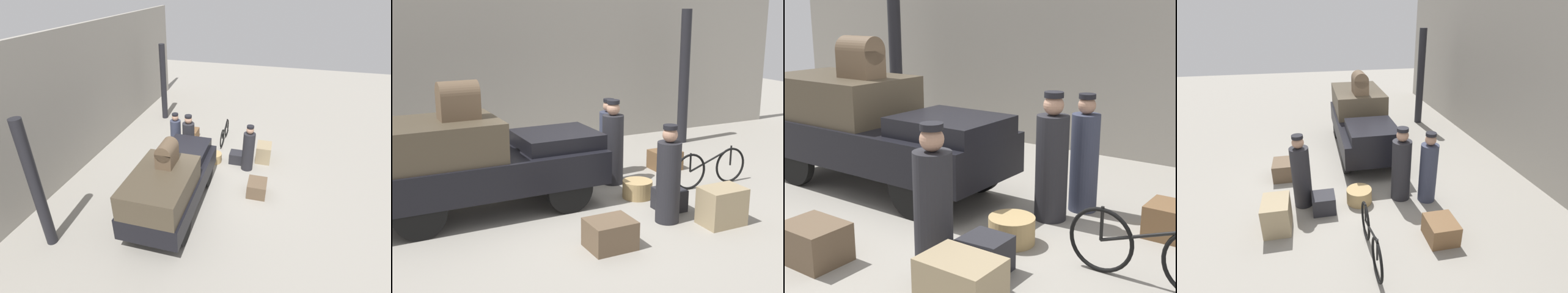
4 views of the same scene
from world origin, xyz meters
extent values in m
plane|color=gray|center=(0.00, 0.00, 0.00)|extent=(30.00, 30.00, 0.00)
cube|color=gray|center=(0.00, 4.08, 2.25)|extent=(16.00, 0.15, 4.50)
cylinder|color=black|center=(-3.78, 2.78, 1.66)|extent=(0.26, 0.26, 3.33)
cylinder|color=black|center=(4.18, 2.78, 1.66)|extent=(0.26, 0.26, 3.33)
cylinder|color=black|center=(-0.43, 0.99, 0.41)|extent=(0.81, 0.12, 0.81)
cylinder|color=black|center=(-0.43, -0.39, 0.41)|extent=(0.81, 0.12, 0.81)
cylinder|color=black|center=(-2.90, 0.99, 0.41)|extent=(0.81, 0.12, 0.81)
cylinder|color=black|center=(-2.90, -0.39, 0.41)|extent=(0.81, 0.12, 0.81)
cube|color=black|center=(-1.66, 0.30, 0.71)|extent=(3.99, 1.54, 0.58)
cube|color=#473D2D|center=(-2.56, 0.30, 1.33)|extent=(2.19, 1.42, 0.65)
cube|color=black|center=(-0.37, 0.30, 1.13)|extent=(1.40, 1.20, 0.26)
torus|color=black|center=(3.08, -0.33, 0.35)|extent=(0.71, 0.04, 0.71)
torus|color=black|center=(2.11, -0.33, 0.35)|extent=(0.71, 0.04, 0.71)
cylinder|color=black|center=(2.60, -0.33, 0.53)|extent=(0.99, 0.04, 0.38)
cylinder|color=black|center=(2.11, -0.33, 0.53)|extent=(0.04, 0.04, 0.36)
cylinder|color=black|center=(3.08, -0.33, 0.55)|extent=(0.04, 0.04, 0.40)
cylinder|color=tan|center=(0.98, -0.26, 0.16)|extent=(0.55, 0.55, 0.32)
cylinder|color=#232328|center=(0.82, -1.45, 0.67)|extent=(0.39, 0.39, 1.34)
sphere|color=tan|center=(0.82, -1.45, 1.46)|extent=(0.24, 0.24, 0.24)
cylinder|color=black|center=(0.82, -1.45, 1.58)|extent=(0.23, 0.23, 0.07)
cylinder|color=#232328|center=(0.98, 0.67, 0.68)|extent=(0.42, 0.42, 1.37)
sphere|color=tan|center=(0.98, 0.67, 1.50)|extent=(0.26, 0.26, 0.26)
cylinder|color=black|center=(0.98, 0.67, 1.63)|extent=(0.24, 0.24, 0.07)
cylinder|color=#33384C|center=(1.18, 1.21, 0.66)|extent=(0.38, 0.38, 1.32)
sphere|color=tan|center=(1.18, 1.21, 1.44)|extent=(0.23, 0.23, 0.23)
cylinder|color=black|center=(1.18, 1.21, 1.56)|extent=(0.22, 0.22, 0.06)
cube|color=brown|center=(-0.49, -1.90, 0.21)|extent=(0.67, 0.55, 0.43)
cube|color=#232328|center=(1.15, -1.03, 0.19)|extent=(0.46, 0.47, 0.38)
cube|color=brown|center=(2.45, 1.00, 0.20)|extent=(0.59, 0.53, 0.40)
cube|color=#9E8966|center=(1.54, -1.93, 0.31)|extent=(0.68, 0.50, 0.62)
cube|color=brown|center=(-2.06, 0.30, 1.86)|extent=(0.63, 0.41, 0.41)
cylinder|color=brown|center=(-2.06, 0.30, 2.06)|extent=(0.63, 0.41, 0.41)
camera|label=1|loc=(-8.10, -2.11, 5.74)|focal=28.00mm
camera|label=2|loc=(-4.04, -8.28, 3.45)|focal=50.00mm
camera|label=3|loc=(4.13, -5.24, 2.67)|focal=50.00mm
camera|label=4|loc=(6.55, -1.12, 3.85)|focal=28.00mm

